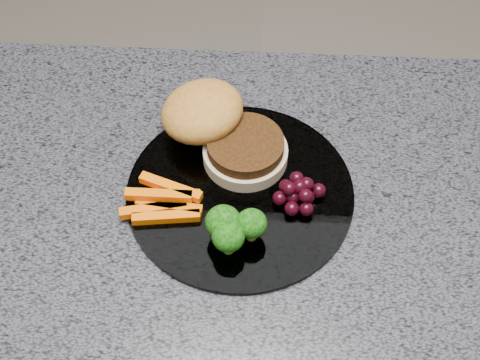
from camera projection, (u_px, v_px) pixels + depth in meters
The scene contains 6 objects.
countertop at pixel (244, 250), 0.74m from camera, with size 1.20×0.60×0.04m, color #50515B.
plate at pixel (240, 192), 0.76m from camera, with size 0.26×0.26×0.01m, color white.
burger at pixel (217, 128), 0.79m from camera, with size 0.18×0.17×0.05m.
carrot_sticks at pixel (164, 202), 0.74m from camera, with size 0.09×0.06×0.02m.
broccoli at pixel (233, 227), 0.70m from camera, with size 0.07×0.05×0.05m.
grape_bunch at pixel (299, 193), 0.74m from camera, with size 0.06×0.05×0.03m.
Camera 1 is at (0.02, -0.38, 1.52)m, focal length 50.00 mm.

